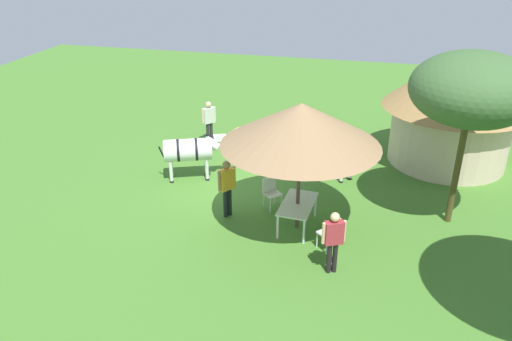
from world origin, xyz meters
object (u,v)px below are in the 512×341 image
(patio_dining_table, at_px, (298,206))
(zebra_by_umbrella, at_px, (336,148))
(guest_behind_table, at_px, (227,183))
(patio_chair_east_end, at_px, (330,232))
(guest_beside_umbrella, at_px, (334,237))
(striped_lounge_chair, at_px, (263,158))
(thatched_hut, at_px, (454,102))
(acacia_tree_left_background, at_px, (473,89))
(standing_watcher, at_px, (209,118))
(patio_chair_west_end, at_px, (271,191))
(zebra_nearest_camera, at_px, (189,150))
(shade_umbrella, at_px, (301,124))

(patio_dining_table, relative_size, zebra_by_umbrella, 0.90)
(guest_behind_table, bearing_deg, patio_chair_east_end, -74.88)
(zebra_by_umbrella, bearing_deg, patio_dining_table, 29.17)
(guest_beside_umbrella, xyz_separation_m, striped_lounge_chair, (-5.45, -2.92, -0.71))
(thatched_hut, relative_size, acacia_tree_left_background, 1.00)
(thatched_hut, xyz_separation_m, patio_chair_east_end, (6.36, -3.30, -1.62))
(patio_chair_east_end, relative_size, acacia_tree_left_background, 0.19)
(patio_dining_table, xyz_separation_m, standing_watcher, (-5.10, -4.21, 0.32))
(patio_chair_west_end, relative_size, guest_beside_umbrella, 0.56)
(striped_lounge_chair, bearing_deg, guest_beside_umbrella, -165.00)
(zebra_nearest_camera, xyz_separation_m, acacia_tree_left_background, (0.77, 7.86, 2.77))
(shade_umbrella, relative_size, patio_chair_west_end, 4.52)
(guest_behind_table, bearing_deg, zebra_nearest_camera, 77.00)
(shade_umbrella, distance_m, patio_chair_west_end, 2.78)
(zebra_nearest_camera, distance_m, zebra_by_umbrella, 4.70)
(thatched_hut, distance_m, patio_chair_east_end, 7.35)
(acacia_tree_left_background, bearing_deg, standing_watcher, -114.64)
(patio_dining_table, distance_m, guest_behind_table, 2.04)
(striped_lounge_chair, bearing_deg, patio_chair_west_end, -175.53)
(guest_behind_table, bearing_deg, acacia_tree_left_background, -45.06)
(standing_watcher, bearing_deg, zebra_nearest_camera, 50.42)
(guest_behind_table, bearing_deg, guest_beside_umbrella, -87.55)
(patio_chair_east_end, bearing_deg, zebra_nearest_camera, 99.93)
(zebra_nearest_camera, height_order, acacia_tree_left_background, acacia_tree_left_background)
(shade_umbrella, distance_m, zebra_by_umbrella, 4.04)
(patio_dining_table, distance_m, acacia_tree_left_background, 5.25)
(patio_dining_table, relative_size, patio_chair_west_end, 1.78)
(patio_dining_table, distance_m, zebra_nearest_camera, 4.39)
(shade_umbrella, distance_m, acacia_tree_left_background, 4.31)
(zebra_by_umbrella, distance_m, acacia_tree_left_background, 4.86)
(guest_beside_umbrella, distance_m, acacia_tree_left_background, 5.08)
(shade_umbrella, bearing_deg, patio_dining_table, 90.00)
(standing_watcher, height_order, zebra_by_umbrella, standing_watcher)
(patio_chair_east_end, bearing_deg, zebra_by_umbrella, 45.72)
(thatched_hut, xyz_separation_m, shade_umbrella, (5.49, -4.28, 0.83))
(shade_umbrella, relative_size, striped_lounge_chair, 4.52)
(guest_beside_umbrella, bearing_deg, patio_chair_east_end, 73.19)
(patio_chair_west_end, distance_m, patio_chair_east_end, 2.62)
(patio_chair_east_end, distance_m, striped_lounge_chair, 5.34)
(striped_lounge_chair, bearing_deg, patio_chair_east_end, -161.78)
(striped_lounge_chair, height_order, zebra_by_umbrella, zebra_by_umbrella)
(striped_lounge_chair, xyz_separation_m, zebra_nearest_camera, (1.59, -2.04, 0.74))
(patio_dining_table, bearing_deg, acacia_tree_left_background, 108.25)
(acacia_tree_left_background, bearing_deg, zebra_nearest_camera, -95.59)
(thatched_hut, height_order, patio_chair_east_end, thatched_hut)
(guest_beside_umbrella, height_order, zebra_nearest_camera, guest_beside_umbrella)
(striped_lounge_chair, bearing_deg, shade_umbrella, -167.16)
(patio_chair_east_end, bearing_deg, standing_watcher, 82.52)
(thatched_hut, bearing_deg, striped_lounge_chair, -73.47)
(patio_dining_table, distance_m, standing_watcher, 6.62)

